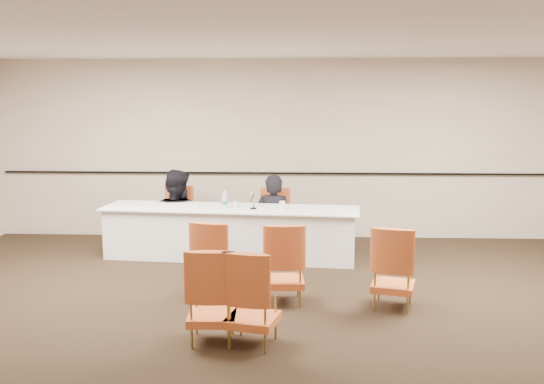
# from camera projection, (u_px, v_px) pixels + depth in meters

# --- Properties ---
(floor) EXTENTS (10.00, 10.00, 0.00)m
(floor) POSITION_uv_depth(u_px,v_px,m) (285.00, 321.00, 6.46)
(floor) COLOR black
(floor) RESTS_ON ground
(ceiling) EXTENTS (10.00, 10.00, 0.00)m
(ceiling) POSITION_uv_depth(u_px,v_px,m) (286.00, 32.00, 6.00)
(ceiling) COLOR white
(ceiling) RESTS_ON ground
(wall_back) EXTENTS (10.00, 0.04, 3.00)m
(wall_back) POSITION_uv_depth(u_px,v_px,m) (291.00, 149.00, 10.18)
(wall_back) COLOR beige
(wall_back) RESTS_ON ground
(wall_rail) EXTENTS (9.80, 0.04, 0.03)m
(wall_rail) POSITION_uv_depth(u_px,v_px,m) (290.00, 173.00, 10.20)
(wall_rail) COLOR black
(wall_rail) RESTS_ON wall_back
(panel_table) EXTENTS (3.84, 1.23, 0.76)m
(panel_table) POSITION_uv_depth(u_px,v_px,m) (230.00, 233.00, 8.97)
(panel_table) COLOR white
(panel_table) RESTS_ON ground
(panelist_main) EXTENTS (0.66, 0.50, 1.63)m
(panelist_main) POSITION_uv_depth(u_px,v_px,m) (273.00, 226.00, 9.44)
(panelist_main) COLOR black
(panelist_main) RESTS_ON ground
(panelist_main_chair) EXTENTS (0.55, 0.55, 0.95)m
(panelist_main_chair) POSITION_uv_depth(u_px,v_px,m) (273.00, 220.00, 9.42)
(panelist_main_chair) COLOR #B35920
(panelist_main_chair) RESTS_ON ground
(panelist_second) EXTENTS (1.06, 0.94, 1.81)m
(panelist_second) POSITION_uv_depth(u_px,v_px,m) (176.00, 226.00, 9.66)
(panelist_second) COLOR black
(panelist_second) RESTS_ON ground
(panelist_second_chair) EXTENTS (0.55, 0.55, 0.95)m
(panelist_second_chair) POSITION_uv_depth(u_px,v_px,m) (176.00, 217.00, 9.64)
(panelist_second_chair) COLOR #B35920
(panelist_second_chair) RESTS_ON ground
(papers) EXTENTS (0.30, 0.22, 0.00)m
(papers) POSITION_uv_depth(u_px,v_px,m) (266.00, 209.00, 8.77)
(papers) COLOR white
(papers) RESTS_ON panel_table
(microphone) EXTENTS (0.14, 0.20, 0.25)m
(microphone) POSITION_uv_depth(u_px,v_px,m) (253.00, 201.00, 8.78)
(microphone) COLOR black
(microphone) RESTS_ON panel_table
(water_bottle) EXTENTS (0.10, 0.10, 0.26)m
(water_bottle) POSITION_uv_depth(u_px,v_px,m) (225.00, 199.00, 8.89)
(water_bottle) COLOR #167C75
(water_bottle) RESTS_ON panel_table
(drinking_glass) EXTENTS (0.06, 0.06, 0.10)m
(drinking_glass) POSITION_uv_depth(u_px,v_px,m) (236.00, 205.00, 8.87)
(drinking_glass) COLOR white
(drinking_glass) RESTS_ON panel_table
(coffee_cup) EXTENTS (0.10, 0.10, 0.14)m
(coffee_cup) POSITION_uv_depth(u_px,v_px,m) (282.00, 206.00, 8.66)
(coffee_cup) COLOR white
(coffee_cup) RESTS_ON panel_table
(aud_chair_front_left) EXTENTS (0.60, 0.60, 0.95)m
(aud_chair_front_left) POSITION_uv_depth(u_px,v_px,m) (215.00, 259.00, 7.12)
(aud_chair_front_left) COLOR #B35920
(aud_chair_front_left) RESTS_ON ground
(aud_chair_front_mid) EXTENTS (0.53, 0.53, 0.95)m
(aud_chair_front_mid) POSITION_uv_depth(u_px,v_px,m) (284.00, 262.00, 6.98)
(aud_chair_front_mid) COLOR #B35920
(aud_chair_front_mid) RESTS_ON ground
(aud_chair_front_right) EXTENTS (0.61, 0.61, 0.95)m
(aud_chair_front_right) POSITION_uv_depth(u_px,v_px,m) (394.00, 267.00, 6.81)
(aud_chair_front_right) COLOR #B35920
(aud_chair_front_right) RESTS_ON ground
(aud_chair_back_left) EXTENTS (0.52, 0.52, 0.95)m
(aud_chair_back_left) POSITION_uv_depth(u_px,v_px,m) (212.00, 294.00, 5.85)
(aud_chair_back_left) COLOR #B35920
(aud_chair_back_left) RESTS_ON ground
(aud_chair_back_mid) EXTENTS (0.60, 0.60, 0.95)m
(aud_chair_back_mid) POSITION_uv_depth(u_px,v_px,m) (252.00, 297.00, 5.77)
(aud_chair_back_mid) COLOR #B35920
(aud_chair_back_mid) RESTS_ON ground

